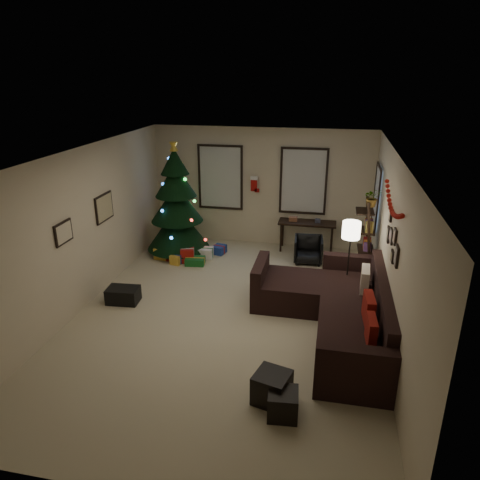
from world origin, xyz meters
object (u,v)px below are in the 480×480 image
at_px(sofa, 337,310).
at_px(desk_chair, 308,250).
at_px(christmas_tree, 177,207).
at_px(desk, 307,225).
at_px(bookshelf, 367,243).

bearing_deg(sofa, desk_chair, 103.42).
bearing_deg(christmas_tree, desk, 14.13).
height_order(desk_chair, bookshelf, bookshelf).
bearing_deg(bookshelf, desk_chair, 145.23).
bearing_deg(sofa, bookshelf, 74.22).
xyz_separation_m(sofa, desk, (-0.70, 3.22, 0.30)).
bearing_deg(desk, sofa, -77.78).
bearing_deg(bookshelf, desk, 130.13).
relative_size(sofa, desk_chair, 5.62).
xyz_separation_m(desk, desk_chair, (0.08, -0.65, -0.33)).
relative_size(desk_chair, bookshelf, 0.34).
bearing_deg(sofa, desk, 102.22).
bearing_deg(desk, bookshelf, -49.87).
relative_size(christmas_tree, desk, 2.01).
relative_size(sofa, bookshelf, 1.89).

